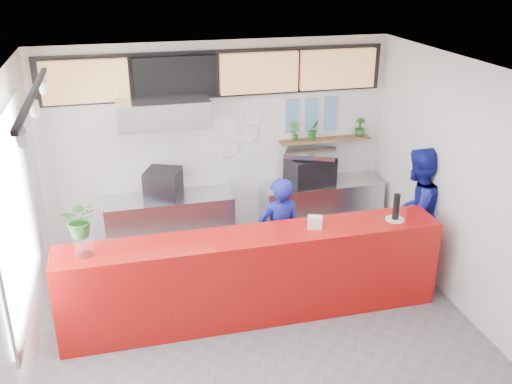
{
  "coord_description": "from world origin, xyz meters",
  "views": [
    {
      "loc": [
        -1.41,
        -5.26,
        4.1
      ],
      "look_at": [
        0.1,
        0.7,
        1.5
      ],
      "focal_mm": 40.0,
      "sensor_mm": 36.0,
      "label": 1
    }
  ],
  "objects_px": {
    "service_counter": "(254,276)",
    "staff_right": "(415,212)",
    "pepper_mill": "(396,207)",
    "espresso_machine": "(310,170)",
    "panini_oven": "(163,184)",
    "staff_center": "(279,235)"
  },
  "relations": [
    {
      "from": "espresso_machine",
      "to": "service_counter",
      "type": "bearing_deg",
      "value": -135.59
    },
    {
      "from": "service_counter",
      "to": "staff_right",
      "type": "xyz_separation_m",
      "value": [
        2.35,
        0.52,
        0.34
      ]
    },
    {
      "from": "espresso_machine",
      "to": "staff_right",
      "type": "distance_m",
      "value": 1.67
    },
    {
      "from": "service_counter",
      "to": "staff_center",
      "type": "relative_size",
      "value": 2.91
    },
    {
      "from": "service_counter",
      "to": "staff_center",
      "type": "bearing_deg",
      "value": 49.13
    },
    {
      "from": "espresso_machine",
      "to": "staff_center",
      "type": "relative_size",
      "value": 0.42
    },
    {
      "from": "service_counter",
      "to": "staff_right",
      "type": "distance_m",
      "value": 2.43
    },
    {
      "from": "staff_center",
      "to": "staff_right",
      "type": "bearing_deg",
      "value": 171.9
    },
    {
      "from": "panini_oven",
      "to": "espresso_machine",
      "type": "relative_size",
      "value": 0.69
    },
    {
      "from": "service_counter",
      "to": "panini_oven",
      "type": "relative_size",
      "value": 9.87
    },
    {
      "from": "staff_center",
      "to": "staff_right",
      "type": "height_order",
      "value": "staff_right"
    },
    {
      "from": "panini_oven",
      "to": "espresso_machine",
      "type": "height_order",
      "value": "espresso_machine"
    },
    {
      "from": "espresso_machine",
      "to": "staff_right",
      "type": "relative_size",
      "value": 0.37
    },
    {
      "from": "staff_right",
      "to": "pepper_mill",
      "type": "xyz_separation_m",
      "value": [
        -0.6,
        -0.56,
        0.38
      ]
    },
    {
      "from": "espresso_machine",
      "to": "panini_oven",
      "type": "bearing_deg",
      "value": 170.36
    },
    {
      "from": "service_counter",
      "to": "pepper_mill",
      "type": "height_order",
      "value": "pepper_mill"
    },
    {
      "from": "pepper_mill",
      "to": "staff_right",
      "type": "bearing_deg",
      "value": 42.83
    },
    {
      "from": "staff_center",
      "to": "pepper_mill",
      "type": "height_order",
      "value": "staff_center"
    },
    {
      "from": "staff_right",
      "to": "pepper_mill",
      "type": "height_order",
      "value": "staff_right"
    },
    {
      "from": "service_counter",
      "to": "espresso_machine",
      "type": "xyz_separation_m",
      "value": [
        1.31,
        1.8,
        0.56
      ]
    },
    {
      "from": "service_counter",
      "to": "pepper_mill",
      "type": "bearing_deg",
      "value": -1.28
    },
    {
      "from": "panini_oven",
      "to": "espresso_machine",
      "type": "distance_m",
      "value": 2.16
    }
  ]
}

